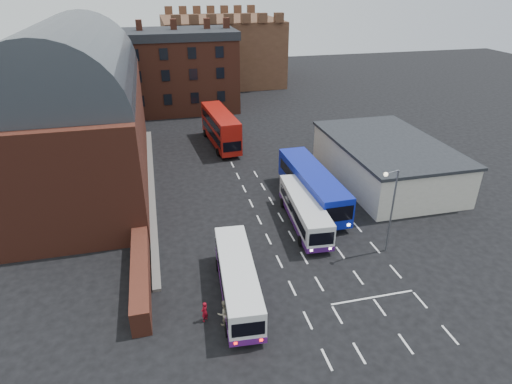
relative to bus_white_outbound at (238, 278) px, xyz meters
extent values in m
plane|color=black|center=(3.84, 0.70, -1.55)|extent=(180.00, 180.00, 0.00)
cube|color=#602B1E|center=(-11.66, 21.70, 3.45)|extent=(12.00, 28.00, 10.00)
cylinder|color=#1E2328|center=(-11.66, 21.70, 8.45)|extent=(12.00, 26.00, 12.00)
cube|color=#602B1E|center=(-6.36, 2.70, -0.65)|extent=(1.20, 10.00, 1.80)
cube|color=beige|center=(18.84, 14.70, 0.45)|extent=(10.00, 16.00, 4.00)
cube|color=#282B30|center=(18.84, 14.70, 2.55)|extent=(10.40, 16.40, 0.30)
cube|color=brown|center=(-2.16, 46.70, 3.95)|extent=(22.00, 10.00, 11.00)
cube|color=brown|center=(9.84, 66.70, 4.45)|extent=(22.00, 22.00, 12.00)
cube|color=white|center=(0.00, 0.00, -0.02)|extent=(2.88, 9.77, 2.19)
cube|color=black|center=(0.00, 0.00, 0.11)|extent=(2.85, 8.57, 0.79)
cylinder|color=black|center=(-0.87, 3.14, -1.11)|extent=(0.31, 0.89, 0.88)
cylinder|color=black|center=(-1.34, -3.33, -1.11)|extent=(0.31, 0.89, 0.88)
cylinder|color=black|center=(1.31, 2.98, -1.11)|extent=(0.31, 0.89, 0.88)
cylinder|color=black|center=(0.85, -3.48, -1.11)|extent=(0.31, 0.89, 0.88)
cube|color=silver|center=(7.42, 7.76, 0.00)|extent=(2.90, 9.87, 2.21)
cube|color=black|center=(7.42, 7.76, 0.13)|extent=(2.87, 8.68, 0.80)
cylinder|color=black|center=(8.30, 4.59, -1.11)|extent=(0.31, 0.90, 0.89)
cylinder|color=black|center=(8.77, 11.12, -1.11)|extent=(0.31, 0.90, 0.89)
cylinder|color=black|center=(6.10, 4.74, -1.11)|extent=(0.31, 0.90, 0.89)
cylinder|color=black|center=(6.56, 11.28, -1.11)|extent=(0.31, 0.90, 0.89)
cube|color=#0C1CA0|center=(9.47, 11.52, 0.39)|extent=(2.98, 12.24, 2.77)
cube|color=black|center=(9.47, 11.52, 0.56)|extent=(3.02, 11.04, 1.00)
cylinder|color=black|center=(10.93, 7.66, -1.00)|extent=(0.33, 1.11, 1.11)
cylinder|color=black|center=(10.79, 15.87, -1.00)|extent=(0.33, 1.11, 1.11)
cylinder|color=black|center=(8.15, 7.62, -1.00)|extent=(0.33, 1.11, 1.11)
cylinder|color=black|center=(8.01, 15.82, -1.00)|extent=(0.33, 1.11, 1.11)
cube|color=#A5150D|center=(3.61, 28.80, 0.88)|extent=(3.38, 11.07, 3.86)
cube|color=black|center=(3.61, 28.80, 0.33)|extent=(3.34, 9.88, 0.89)
cylinder|color=black|center=(5.14, 25.45, -1.06)|extent=(0.36, 1.01, 0.99)
cylinder|color=black|center=(4.53, 32.75, -1.06)|extent=(0.36, 1.01, 0.99)
cylinder|color=black|center=(2.67, 25.24, -1.06)|extent=(0.36, 1.01, 0.99)
cylinder|color=black|center=(2.06, 32.55, -1.06)|extent=(0.36, 1.01, 0.99)
cylinder|color=slate|center=(12.44, 2.53, 1.93)|extent=(0.14, 0.14, 6.97)
cylinder|color=slate|center=(11.86, 2.37, 5.42)|extent=(1.20, 0.40, 0.09)
sphere|color=#FFF2CC|center=(11.27, 2.21, 5.37)|extent=(0.31, 0.31, 0.31)
imported|color=maroon|center=(-2.48, -1.78, -0.83)|extent=(0.62, 0.61, 1.44)
imported|color=#B4A68A|center=(-1.33, -2.37, -0.65)|extent=(1.02, 0.89, 1.81)
camera|label=1|loc=(-4.14, -22.39, 17.99)|focal=30.00mm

